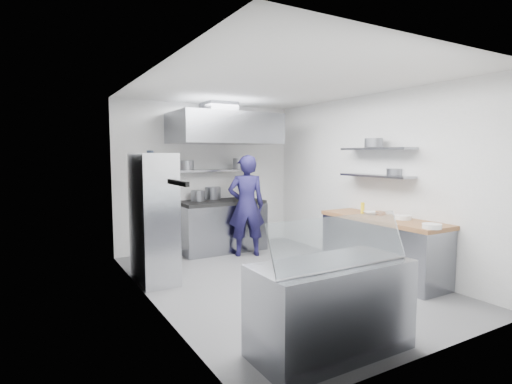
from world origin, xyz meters
TOP-DOWN VIEW (x-y plane):
  - floor at (0.00, 0.00)m, footprint 5.00×5.00m
  - ceiling at (0.00, 0.00)m, footprint 5.00×5.00m
  - wall_back at (0.00, 2.50)m, footprint 3.60×2.80m
  - wall_front at (0.00, -2.50)m, footprint 3.60×2.80m
  - wall_left at (-1.80, 0.00)m, footprint 2.80×5.00m
  - wall_right at (1.80, 0.00)m, footprint 2.80×5.00m
  - gas_range at (0.10, 2.10)m, footprint 1.60×0.80m
  - cooktop at (0.10, 2.10)m, footprint 1.57×0.78m
  - stock_pot_left at (-0.29, 2.26)m, footprint 0.27×0.27m
  - stock_pot_mid at (0.09, 2.44)m, footprint 0.30×0.30m
  - stock_pot_right at (0.63, 2.07)m, footprint 0.25×0.25m
  - over_range_shelf at (0.10, 2.34)m, footprint 1.60×0.30m
  - shelf_pot_a at (-0.47, 2.39)m, footprint 0.28×0.28m
  - shelf_pot_b at (0.53, 2.12)m, footprint 0.29×0.29m
  - extractor_hood at (0.10, 1.93)m, footprint 1.90×1.15m
  - hood_duct at (0.10, 2.15)m, footprint 0.55×0.55m
  - red_firebox at (-1.25, 2.44)m, footprint 0.22×0.10m
  - chef at (0.33, 1.52)m, footprint 0.77×0.64m
  - wire_rack at (-1.53, 0.89)m, footprint 0.50×0.90m
  - rack_bin_a at (-1.53, 0.93)m, footprint 0.18×0.22m
  - rack_bin_b at (-1.53, 1.45)m, footprint 0.14×0.18m
  - rack_jar at (-1.48, 1.16)m, footprint 0.10×0.10m
  - knife_strip at (-1.78, -0.90)m, footprint 0.04×0.55m
  - prep_counter_base at (1.48, -0.60)m, footprint 0.62×2.00m
  - prep_counter_top at (1.48, -0.60)m, footprint 0.65×2.04m
  - plate_stack_a at (1.32, -1.55)m, footprint 0.23×0.23m
  - plate_stack_b at (1.59, -0.88)m, footprint 0.24×0.24m
  - copper_pan at (1.62, -0.44)m, footprint 0.15×0.15m
  - squeeze_bottle at (1.48, -0.19)m, footprint 0.06×0.06m
  - mixing_bowl at (1.51, -0.32)m, footprint 0.26×0.26m
  - wall_shelf_lower at (1.64, -0.30)m, footprint 0.30×1.30m
  - wall_shelf_upper at (1.64, -0.30)m, footprint 0.30×1.30m
  - shelf_pot_c at (1.77, -0.55)m, footprint 0.24×0.24m
  - shelf_pot_d at (1.59, -0.29)m, footprint 0.28×0.28m
  - display_case at (-0.71, -2.00)m, footprint 1.50×0.70m
  - display_glass at (-0.71, -2.12)m, footprint 1.47×0.19m

SIDE VIEW (x-z plane):
  - floor at x=0.00m, z-range 0.00..0.00m
  - prep_counter_base at x=1.48m, z-range 0.00..0.84m
  - display_case at x=-0.71m, z-range 0.00..0.85m
  - gas_range at x=0.10m, z-range 0.00..0.90m
  - rack_bin_a at x=-1.53m, z-range 0.70..0.90m
  - prep_counter_top at x=1.48m, z-range 0.84..0.90m
  - chef at x=0.33m, z-range 0.00..1.82m
  - mixing_bowl at x=1.51m, z-range 0.90..0.95m
  - wire_rack at x=-1.53m, z-range 0.00..1.85m
  - cooktop at x=0.10m, z-range 0.90..0.96m
  - plate_stack_a at x=1.32m, z-range 0.90..0.96m
  - plate_stack_b at x=1.59m, z-range 0.90..0.96m
  - copper_pan at x=1.62m, z-range 0.90..0.96m
  - squeeze_bottle at x=1.48m, z-range 0.90..1.08m
  - stock_pot_right at x=0.63m, z-range 0.96..1.12m
  - stock_pot_left at x=-0.29m, z-range 0.96..1.16m
  - display_glass at x=-0.71m, z-range 0.86..1.28m
  - stock_pot_mid at x=0.09m, z-range 0.96..1.20m
  - rack_bin_b at x=-1.53m, z-range 1.22..1.38m
  - wall_back at x=0.00m, z-range 1.39..1.41m
  - wall_front at x=0.00m, z-range 1.39..1.41m
  - wall_left at x=-1.80m, z-range 1.39..1.41m
  - wall_right at x=1.80m, z-range 1.39..1.41m
  - red_firebox at x=-1.25m, z-range 1.29..1.55m
  - wall_shelf_lower at x=1.64m, z-range 1.48..1.52m
  - over_range_shelf at x=0.10m, z-range 1.50..1.54m
  - knife_strip at x=-1.78m, z-range 1.53..1.57m
  - shelf_pot_c at x=1.77m, z-range 1.52..1.62m
  - shelf_pot_a at x=-0.47m, z-range 1.54..1.72m
  - shelf_pot_b at x=0.53m, z-range 1.54..1.76m
  - rack_jar at x=-1.48m, z-range 1.71..1.89m
  - wall_shelf_upper at x=1.64m, z-range 1.90..1.94m
  - shelf_pot_d at x=1.59m, z-range 1.94..2.08m
  - extractor_hood at x=0.10m, z-range 2.02..2.57m
  - hood_duct at x=0.10m, z-range 2.56..2.80m
  - ceiling at x=0.00m, z-range 2.80..2.80m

